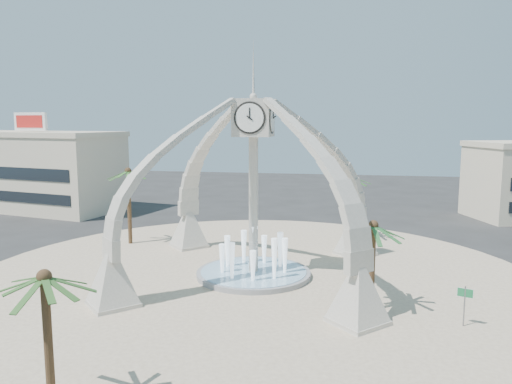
% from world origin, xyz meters
% --- Properties ---
extents(ground, '(140.00, 140.00, 0.00)m').
position_xyz_m(ground, '(0.00, 0.00, 0.00)').
color(ground, '#282828').
rests_on(ground, ground).
extents(plaza, '(40.00, 40.00, 0.06)m').
position_xyz_m(plaza, '(0.00, 0.00, 0.03)').
color(plaza, beige).
rests_on(plaza, ground).
extents(clock_tower, '(17.94, 17.94, 16.30)m').
position_xyz_m(clock_tower, '(-0.00, -0.00, 6.49)').
color(clock_tower, beige).
rests_on(clock_tower, ground).
extents(fountain, '(8.00, 8.00, 3.62)m').
position_xyz_m(fountain, '(0.00, 0.00, 0.29)').
color(fountain, gray).
rests_on(fountain, ground).
extents(building_nw, '(23.75, 13.73, 11.90)m').
position_xyz_m(building_nw, '(-32.00, 22.00, 4.83)').
color(building_nw, beige).
rests_on(building_nw, ground).
extents(palm_east, '(3.85, 3.85, 5.71)m').
position_xyz_m(palm_east, '(7.84, -5.02, 4.97)').
color(palm_east, brown).
rests_on(palm_east, ground).
extents(palm_west, '(4.78, 4.78, 7.23)m').
position_xyz_m(palm_west, '(-12.58, 7.26, 6.41)').
color(palm_west, brown).
rests_on(palm_west, ground).
extents(palm_north, '(4.09, 4.09, 6.61)m').
position_xyz_m(palm_north, '(6.44, 12.37, 5.82)').
color(palm_north, brown).
rests_on(palm_north, ground).
extents(palm_south, '(4.06, 4.06, 5.88)m').
position_xyz_m(palm_south, '(-4.36, -17.46, 5.15)').
color(palm_south, brown).
rests_on(palm_south, ground).
extents(street_sign, '(0.78, 0.30, 2.25)m').
position_xyz_m(street_sign, '(12.59, -6.41, 1.61)').
color(street_sign, slate).
rests_on(street_sign, ground).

